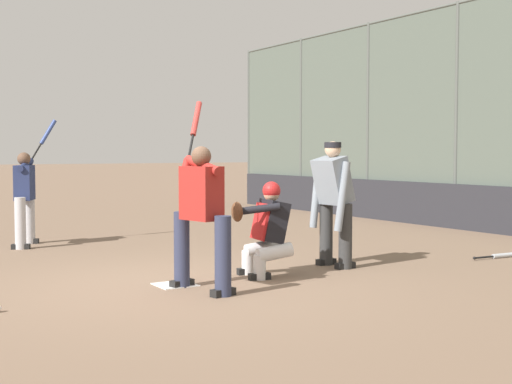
% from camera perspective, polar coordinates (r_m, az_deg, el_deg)
% --- Properties ---
extents(ground_plane, '(160.00, 160.00, 0.00)m').
position_cam_1_polar(ground_plane, '(8.29, -6.48, -7.42)').
color(ground_plane, '#7A604C').
extents(home_plate_marker, '(0.43, 0.43, 0.01)m').
position_cam_1_polar(home_plate_marker, '(8.29, -6.48, -7.38)').
color(home_plate_marker, white).
rests_on(home_plate_marker, ground_plane).
extents(batter_at_plate, '(1.08, 0.55, 2.12)m').
position_cam_1_polar(batter_at_plate, '(7.80, -4.40, -1.66)').
color(batter_at_plate, '#2D334C').
rests_on(batter_at_plate, ground_plane).
extents(catcher_behind_plate, '(0.64, 0.78, 1.17)m').
position_cam_1_polar(catcher_behind_plate, '(8.74, 0.78, -2.85)').
color(catcher_behind_plate, silver).
rests_on(catcher_behind_plate, ground_plane).
extents(umpire_home, '(0.68, 0.43, 1.67)m').
position_cam_1_polar(umpire_home, '(9.47, 6.20, -0.63)').
color(umpire_home, '#333333').
rests_on(umpire_home, ground_plane).
extents(batter_on_deck, '(0.83, 0.92, 2.07)m').
position_cam_1_polar(batter_on_deck, '(12.08, -17.99, -0.25)').
color(batter_on_deck, '#B7B7BC').
rests_on(batter_on_deck, ground_plane).
extents(spare_bat_near_backstop, '(0.11, 0.88, 0.07)m').
position_cam_1_polar(spare_bat_near_backstop, '(10.91, 19.09, -4.83)').
color(spare_bat_near_backstop, black).
rests_on(spare_bat_near_backstop, ground_plane).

